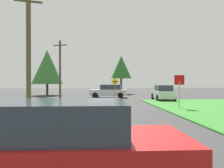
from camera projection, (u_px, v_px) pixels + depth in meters
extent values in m
plane|color=#3A3A3A|center=(103.00, 106.00, 19.63)|extent=(120.00, 120.00, 0.00)
cube|color=yellow|center=(107.00, 123.00, 11.65)|extent=(0.20, 14.00, 0.01)
cylinder|color=#9EA0A8|center=(179.00, 95.00, 17.85)|extent=(0.07, 0.07, 2.03)
cube|color=red|center=(179.00, 80.00, 17.84)|extent=(0.70, 0.19, 0.71)
cube|color=silver|center=(108.00, 93.00, 30.20)|extent=(4.74, 2.37, 0.76)
cube|color=#2D3842|center=(111.00, 87.00, 30.17)|extent=(2.69, 1.87, 0.60)
cylinder|color=black|center=(95.00, 95.00, 29.49)|extent=(0.70, 0.32, 0.68)
cylinder|color=black|center=(97.00, 95.00, 31.17)|extent=(0.70, 0.32, 0.68)
cylinder|color=black|center=(120.00, 95.00, 29.22)|extent=(0.70, 0.32, 0.68)
cylinder|color=black|center=(121.00, 95.00, 30.91)|extent=(0.70, 0.32, 0.68)
cube|color=silver|center=(163.00, 94.00, 25.60)|extent=(1.89, 3.92, 0.76)
cube|color=#2D3842|center=(164.00, 88.00, 25.40)|extent=(1.61, 2.18, 0.60)
cylinder|color=black|center=(153.00, 97.00, 26.90)|extent=(0.25, 0.69, 0.68)
cylinder|color=black|center=(168.00, 97.00, 26.93)|extent=(0.25, 0.69, 0.68)
cylinder|color=black|center=(158.00, 98.00, 24.28)|extent=(0.25, 0.69, 0.68)
cylinder|color=black|center=(174.00, 98.00, 24.31)|extent=(0.25, 0.69, 0.68)
cube|color=red|center=(74.00, 158.00, 4.21)|extent=(3.98, 1.99, 0.76)
cube|color=#2D3842|center=(61.00, 119.00, 4.19)|extent=(2.19, 1.74, 0.60)
cylinder|color=black|center=(141.00, 156.00, 5.26)|extent=(0.68, 0.22, 0.68)
cylinder|color=black|center=(13.00, 159.00, 5.09)|extent=(0.68, 0.22, 0.68)
cylinder|color=brown|center=(29.00, 52.00, 16.08)|extent=(0.31, 0.31, 7.92)
cube|color=brown|center=(28.00, 1.00, 16.06)|extent=(1.76, 0.61, 0.12)
cylinder|color=brown|center=(60.00, 69.00, 30.04)|extent=(0.26, 0.26, 7.06)
cube|color=brown|center=(60.00, 45.00, 30.02)|extent=(1.77, 0.59, 0.12)
cylinder|color=slate|center=(115.00, 90.00, 27.67)|extent=(0.08, 0.08, 1.99)
cube|color=yellow|center=(115.00, 82.00, 27.66)|extent=(0.91, 0.07, 0.91)
cube|color=black|center=(115.00, 82.00, 27.66)|extent=(0.45, 0.06, 0.10)
cylinder|color=brown|center=(47.00, 90.00, 35.55)|extent=(0.33, 0.33, 1.65)
cone|color=#336D2F|center=(47.00, 67.00, 35.53)|extent=(4.52, 4.52, 4.98)
cylinder|color=brown|center=(121.00, 86.00, 40.81)|extent=(0.34, 0.34, 2.58)
cone|color=#296526|center=(121.00, 67.00, 40.79)|extent=(3.44, 3.44, 3.79)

